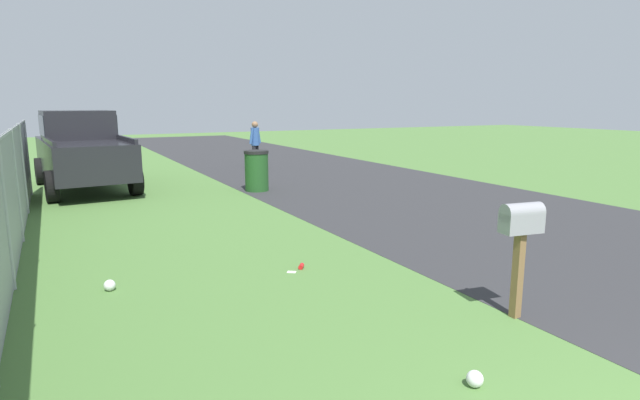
% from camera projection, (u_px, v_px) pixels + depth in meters
% --- Properties ---
extents(road_asphalt, '(60.00, 6.85, 0.01)m').
position_uv_depth(road_asphalt, '(536.00, 230.00, 9.36)').
color(road_asphalt, '#2D2D30').
rests_on(road_asphalt, ground).
extents(mailbox, '(0.27, 0.47, 1.26)m').
position_uv_depth(mailbox, '(521.00, 228.00, 5.38)').
color(mailbox, brown).
rests_on(mailbox, ground).
extents(pickup_truck, '(5.06, 2.46, 2.09)m').
position_uv_depth(pickup_truck, '(82.00, 148.00, 13.75)').
color(pickup_truck, black).
rests_on(pickup_truck, ground).
extents(trash_bin, '(0.64, 0.64, 1.07)m').
position_uv_depth(trash_bin, '(257.00, 171.00, 13.50)').
color(trash_bin, '#1E4C1E').
rests_on(trash_bin, ground).
extents(pedestrian, '(0.30, 0.51, 1.66)m').
position_uv_depth(pedestrian, '(255.00, 141.00, 18.06)').
color(pedestrian, black).
rests_on(pedestrian, ground).
extents(fence_section, '(15.28, 0.07, 1.88)m').
position_uv_depth(fence_section, '(4.00, 210.00, 6.20)').
color(fence_section, '#9EA3A8').
rests_on(fence_section, ground).
extents(litter_wrapper_by_mailbox, '(0.14, 0.15, 0.01)m').
position_uv_depth(litter_wrapper_by_mailbox, '(292.00, 272.00, 7.04)').
color(litter_wrapper_by_mailbox, silver).
rests_on(litter_wrapper_by_mailbox, ground).
extents(litter_bag_midfield_a, '(0.14, 0.14, 0.14)m').
position_uv_depth(litter_bag_midfield_a, '(475.00, 379.00, 4.18)').
color(litter_bag_midfield_a, silver).
rests_on(litter_bag_midfield_a, ground).
extents(litter_can_far_scatter, '(0.14, 0.12, 0.07)m').
position_uv_depth(litter_can_far_scatter, '(301.00, 266.00, 7.19)').
color(litter_can_far_scatter, red).
rests_on(litter_can_far_scatter, ground).
extents(litter_bag_midfield_b, '(0.14, 0.14, 0.14)m').
position_uv_depth(litter_bag_midfield_b, '(110.00, 285.00, 6.34)').
color(litter_bag_midfield_b, silver).
rests_on(litter_bag_midfield_b, ground).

